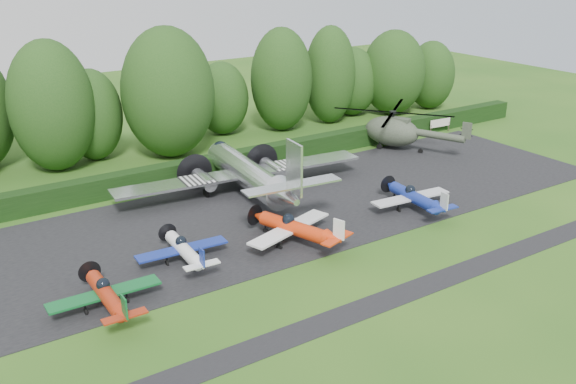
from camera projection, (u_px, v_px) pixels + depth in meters
ground at (313, 269)px, 44.48m from camera, size 160.00×160.00×0.00m
apron at (242, 220)px, 52.28m from camera, size 70.00×18.00×0.01m
taxiway_verge at (369, 307)px, 39.81m from camera, size 70.00×2.00×0.00m
hedgerow at (185, 181)px, 60.86m from camera, size 90.00×1.60×2.00m
transport_plane at (249, 174)px, 56.57m from camera, size 23.54×18.05×7.55m
light_plane_red at (107, 295)px, 39.02m from camera, size 6.97×7.33×2.68m
light_plane_white at (184, 250)px, 44.90m from camera, size 6.62×6.96×2.54m
light_plane_orange at (295, 228)px, 47.78m from camera, size 8.00×8.41×3.07m
light_plane_blue at (414, 197)px, 53.84m from camera, size 7.34×7.72×2.82m
helicopter at (392, 129)px, 69.83m from camera, size 13.00×15.22×4.19m
sign_board at (440, 124)px, 76.09m from camera, size 2.98×0.11×1.68m
tree_0 at (330, 75)px, 78.80m from camera, size 6.29×6.29×12.02m
tree_1 at (282, 80)px, 75.61m from camera, size 7.29×7.29×12.22m
tree_2 at (393, 72)px, 83.21m from camera, size 8.16×8.16×10.94m
tree_3 at (92, 115)px, 65.46m from camera, size 6.13×6.13×9.48m
tree_6 at (222, 98)px, 74.63m from camera, size 6.27×6.27×8.52m
tree_8 at (51, 106)px, 61.80m from camera, size 8.15×8.15×12.89m
tree_9 at (431, 75)px, 86.37m from camera, size 6.37×6.37×9.11m
tree_11 at (168, 93)px, 65.87m from camera, size 9.59×9.59×13.55m
tree_12 at (351, 81)px, 83.07m from camera, size 6.87×6.87×8.81m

